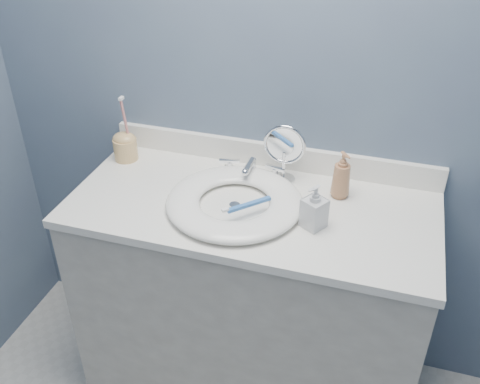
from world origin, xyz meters
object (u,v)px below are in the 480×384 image
at_px(toothbrush_holder, 125,145).
at_px(soap_bottle_amber, 342,175).
at_px(soap_bottle_clear, 315,207).
at_px(makeup_mirror, 284,151).

bearing_deg(toothbrush_holder, soap_bottle_amber, -1.43).
distance_m(soap_bottle_amber, soap_bottle_clear, 0.20).
bearing_deg(soap_bottle_amber, soap_bottle_clear, -145.99).
distance_m(makeup_mirror, soap_bottle_amber, 0.21).
xyz_separation_m(makeup_mirror, toothbrush_holder, (-0.60, -0.02, -0.06)).
xyz_separation_m(makeup_mirror, soap_bottle_clear, (0.15, -0.24, -0.05)).
distance_m(soap_bottle_amber, toothbrush_holder, 0.81).
height_order(soap_bottle_clear, toothbrush_holder, toothbrush_holder).
relative_size(makeup_mirror, toothbrush_holder, 0.85).
bearing_deg(makeup_mirror, toothbrush_holder, -179.04).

